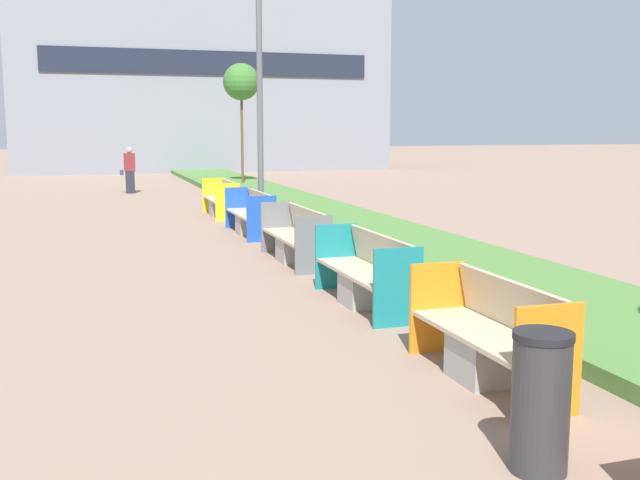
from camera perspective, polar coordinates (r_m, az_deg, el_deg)
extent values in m
cube|color=#4C7A38|center=(11.62, 12.39, -2.67)|extent=(2.80, 120.00, 0.18)
cube|color=gray|center=(42.44, -8.97, 12.18)|extent=(19.73, 6.24, 10.13)
cube|color=#1E2333|center=(39.36, -8.26, 13.22)|extent=(16.58, 0.08, 1.20)
cube|color=#9E9B96|center=(7.12, 12.41, -8.84)|extent=(0.52, 0.60, 0.42)
cube|color=#BCAD8E|center=(7.06, 12.47, -7.05)|extent=(0.58, 1.89, 0.05)
cube|color=#BCAD8E|center=(7.13, 14.43, -4.79)|extent=(0.14, 1.81, 0.48)
cube|color=orange|center=(6.27, 16.95, -8.91)|extent=(0.62, 0.04, 0.94)
cube|color=orange|center=(7.87, 8.95, -5.09)|extent=(0.62, 0.04, 0.94)
cube|color=#9E9B96|center=(9.83, 3.33, -3.81)|extent=(0.52, 0.60, 0.42)
cube|color=#BCAD8E|center=(9.79, 3.34, -2.50)|extent=(0.58, 2.20, 0.05)
cube|color=#BCAD8E|center=(9.84, 4.83, -0.90)|extent=(0.14, 2.11, 0.48)
cube|color=#197A7F|center=(8.77, 5.97, -3.62)|extent=(0.62, 0.04, 0.94)
cube|color=#197A7F|center=(10.82, 1.22, -1.25)|extent=(0.62, 0.04, 0.94)
cube|color=#9E9B96|center=(12.97, -1.99, -0.79)|extent=(0.52, 0.60, 0.42)
cube|color=#BCAD8E|center=(12.93, -1.99, 0.22)|extent=(0.58, 2.26, 0.05)
cube|color=#BCAD8E|center=(12.97, -0.85, 1.42)|extent=(0.14, 2.17, 0.48)
cube|color=slate|center=(11.84, -0.49, -0.40)|extent=(0.62, 0.04, 0.94)
cube|color=slate|center=(14.03, -3.27, 1.00)|extent=(0.62, 0.04, 0.94)
cube|color=#9E9B96|center=(16.43, -5.40, 1.16)|extent=(0.52, 0.60, 0.42)
cube|color=#BCAD8E|center=(16.41, -5.41, 1.96)|extent=(0.58, 2.31, 0.05)
cube|color=#BCAD8E|center=(16.44, -4.50, 2.90)|extent=(0.14, 2.21, 0.48)
cube|color=blue|center=(15.27, -4.47, 1.60)|extent=(0.62, 0.04, 0.94)
cube|color=blue|center=(17.54, -6.23, 2.48)|extent=(0.62, 0.04, 0.94)
cube|color=#9E9B96|center=(19.91, -7.60, 2.41)|extent=(0.52, 0.60, 0.42)
cube|color=#BCAD8E|center=(19.88, -7.61, 3.07)|extent=(0.58, 2.00, 0.05)
cube|color=#BCAD8E|center=(19.91, -6.86, 3.85)|extent=(0.14, 1.92, 0.48)
cube|color=yellow|center=(18.88, -7.06, 2.90)|extent=(0.62, 0.04, 0.94)
cube|color=yellow|center=(20.88, -8.11, 3.41)|extent=(0.62, 0.04, 0.94)
cylinder|color=#2D2D30|center=(5.35, 16.44, -12.03)|extent=(0.39, 0.39, 0.92)
cylinder|color=black|center=(5.20, 16.67, -6.99)|extent=(0.41, 0.41, 0.05)
cylinder|color=#56595B|center=(18.09, -4.63, 12.67)|extent=(0.14, 0.14, 7.23)
cylinder|color=brown|center=(29.40, -5.95, 7.58)|extent=(0.10, 0.10, 3.67)
sphere|color=#38702D|center=(29.44, -6.02, 11.91)|extent=(1.41, 1.41, 1.41)
cube|color=#232633|center=(27.46, -14.26, 4.29)|extent=(0.30, 0.22, 0.78)
cube|color=maroon|center=(27.42, -14.31, 5.76)|extent=(0.38, 0.24, 0.63)
sphere|color=tan|center=(27.40, -14.35, 6.65)|extent=(0.22, 0.22, 0.22)
cube|color=navy|center=(27.42, -14.87, 5.00)|extent=(0.12, 0.20, 0.18)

